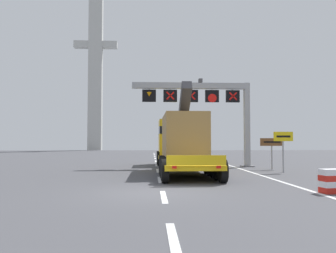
{
  "coord_description": "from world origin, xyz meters",
  "views": [
    {
      "loc": [
        -0.02,
        -12.6,
        1.96
      ],
      "look_at": [
        1.1,
        9.37,
        2.91
      ],
      "focal_mm": 35.38,
      "sensor_mm": 36.0,
      "label": 1
    }
  ],
  "objects_px": {
    "exit_sign_yellow": "(283,142)",
    "crash_barrier_striped": "(334,181)",
    "bridge_pylon_distant": "(96,63)",
    "tourist_info_sign_brown": "(272,145)",
    "heavy_haul_truck_yellow": "(180,140)",
    "overhead_lane_gantry": "(206,100)"
  },
  "relations": [
    {
      "from": "heavy_haul_truck_yellow",
      "to": "crash_barrier_striped",
      "type": "bearing_deg",
      "value": -65.16
    },
    {
      "from": "crash_barrier_striped",
      "to": "bridge_pylon_distant",
      "type": "bearing_deg",
      "value": 107.91
    },
    {
      "from": "bridge_pylon_distant",
      "to": "crash_barrier_striped",
      "type": "bearing_deg",
      "value": -72.09
    },
    {
      "from": "exit_sign_yellow",
      "to": "crash_barrier_striped",
      "type": "relative_size",
      "value": 2.37
    },
    {
      "from": "bridge_pylon_distant",
      "to": "exit_sign_yellow",
      "type": "bearing_deg",
      "value": -68.13
    },
    {
      "from": "overhead_lane_gantry",
      "to": "bridge_pylon_distant",
      "type": "distance_m",
      "value": 49.37
    },
    {
      "from": "crash_barrier_striped",
      "to": "bridge_pylon_distant",
      "type": "xyz_separation_m",
      "value": [
        -18.6,
        57.53,
        17.86
      ]
    },
    {
      "from": "overhead_lane_gantry",
      "to": "bridge_pylon_distant",
      "type": "xyz_separation_m",
      "value": [
        -15.88,
        44.83,
        13.24
      ]
    },
    {
      "from": "tourist_info_sign_brown",
      "to": "bridge_pylon_distant",
      "type": "relative_size",
      "value": 0.06
    },
    {
      "from": "exit_sign_yellow",
      "to": "overhead_lane_gantry",
      "type": "bearing_deg",
      "value": 130.18
    },
    {
      "from": "heavy_haul_truck_yellow",
      "to": "exit_sign_yellow",
      "type": "xyz_separation_m",
      "value": [
        6.21,
        -2.66,
        -0.12
      ]
    },
    {
      "from": "heavy_haul_truck_yellow",
      "to": "tourist_info_sign_brown",
      "type": "relative_size",
      "value": 6.57
    },
    {
      "from": "tourist_info_sign_brown",
      "to": "bridge_pylon_distant",
      "type": "xyz_separation_m",
      "value": [
        -20.0,
        47.4,
        16.67
      ]
    },
    {
      "from": "exit_sign_yellow",
      "to": "bridge_pylon_distant",
      "type": "xyz_separation_m",
      "value": [
        -19.9,
        49.59,
        16.44
      ]
    },
    {
      "from": "tourist_info_sign_brown",
      "to": "bridge_pylon_distant",
      "type": "bearing_deg",
      "value": 112.88
    },
    {
      "from": "tourist_info_sign_brown",
      "to": "crash_barrier_striped",
      "type": "bearing_deg",
      "value": -97.91
    },
    {
      "from": "tourist_info_sign_brown",
      "to": "exit_sign_yellow",
      "type": "bearing_deg",
      "value": -92.56
    },
    {
      "from": "heavy_haul_truck_yellow",
      "to": "exit_sign_yellow",
      "type": "relative_size",
      "value": 5.59
    },
    {
      "from": "overhead_lane_gantry",
      "to": "exit_sign_yellow",
      "type": "bearing_deg",
      "value": -49.82
    },
    {
      "from": "heavy_haul_truck_yellow",
      "to": "tourist_info_sign_brown",
      "type": "xyz_separation_m",
      "value": [
        6.31,
        -0.47,
        -0.34
      ]
    },
    {
      "from": "heavy_haul_truck_yellow",
      "to": "bridge_pylon_distant",
      "type": "height_order",
      "value": "bridge_pylon_distant"
    },
    {
      "from": "overhead_lane_gantry",
      "to": "exit_sign_yellow",
      "type": "distance_m",
      "value": 7.01
    }
  ]
}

